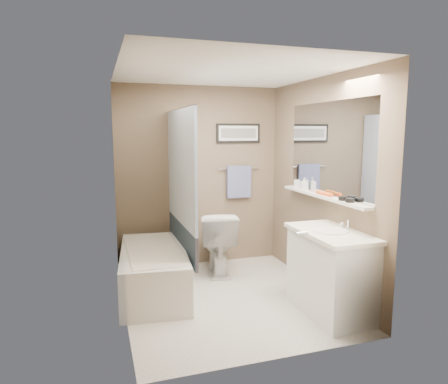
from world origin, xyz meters
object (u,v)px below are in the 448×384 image
object	(u,v)px
bathtub	(154,271)
vanity	(330,274)
candle_bowl_far	(343,198)
hair_brush_front	(326,194)
glass_jar	(297,184)
candle_bowl_near	(350,200)
soap_bottle	(304,184)
hair_brush_back	(323,193)
toilet	(218,242)

from	to	relation	value
bathtub	vanity	size ratio (longest dim) A/B	1.67
candle_bowl_far	hair_brush_front	distance (m)	0.31
bathtub	glass_jar	world-z (taller)	glass_jar
vanity	candle_bowl_far	bearing A→B (deg)	31.33
candle_bowl_near	hair_brush_front	distance (m)	0.43
hair_brush_front	soap_bottle	world-z (taller)	soap_bottle
vanity	bathtub	bearing A→B (deg)	146.10
vanity	hair_brush_back	size ratio (longest dim) A/B	4.09
toilet	candle_bowl_near	world-z (taller)	candle_bowl_near
vanity	hair_brush_front	xyz separation A→B (m)	(0.19, 0.43, 0.74)
toilet	candle_bowl_far	world-z (taller)	candle_bowl_far
candle_bowl_far	hair_brush_front	bearing A→B (deg)	90.00
candle_bowl_far	soap_bottle	bearing A→B (deg)	90.00
candle_bowl_near	hair_brush_front	xyz separation A→B (m)	(0.00, 0.43, 0.00)
candle_bowl_near	hair_brush_back	bearing A→B (deg)	90.00
bathtub	hair_brush_back	size ratio (longest dim) A/B	6.82
glass_jar	vanity	bearing A→B (deg)	-99.69
candle_bowl_near	glass_jar	size ratio (longest dim) A/B	0.90
candle_bowl_far	bathtub	bearing A→B (deg)	152.22
bathtub	candle_bowl_near	world-z (taller)	candle_bowl_near
candle_bowl_near	bathtub	bearing A→B (deg)	149.42
toilet	glass_jar	distance (m)	1.25
candle_bowl_far	hair_brush_back	world-z (taller)	hair_brush_back
toilet	bathtub	bearing A→B (deg)	37.22
candle_bowl_near	hair_brush_back	world-z (taller)	hair_brush_back
soap_bottle	hair_brush_front	bearing A→B (deg)	-90.00
candle_bowl_near	hair_brush_front	bearing A→B (deg)	90.00
candle_bowl_far	glass_jar	world-z (taller)	glass_jar
hair_brush_front	hair_brush_back	size ratio (longest dim) A/B	1.00
toilet	glass_jar	bearing A→B (deg)	167.93
toilet	soap_bottle	distance (m)	1.33
vanity	hair_brush_front	world-z (taller)	hair_brush_front
bathtub	soap_bottle	size ratio (longest dim) A/B	10.16
bathtub	hair_brush_back	bearing A→B (deg)	-11.96
bathtub	glass_jar	xyz separation A→B (m)	(1.79, 0.03, 0.92)
vanity	hair_brush_back	bearing A→B (deg)	68.65
bathtub	vanity	world-z (taller)	vanity
vanity	hair_brush_back	world-z (taller)	hair_brush_back
soap_bottle	glass_jar	bearing A→B (deg)	90.00
hair_brush_back	glass_jar	world-z (taller)	glass_jar
candle_bowl_far	soap_bottle	xyz separation A→B (m)	(0.00, 0.79, 0.05)
toilet	hair_brush_front	world-z (taller)	hair_brush_front
candle_bowl_near	toilet	bearing A→B (deg)	121.42
bathtub	hair_brush_front	distance (m)	2.09
candle_bowl_near	vanity	bearing A→B (deg)	-179.96
bathtub	soap_bottle	distance (m)	2.02
hair_brush_front	glass_jar	distance (m)	0.66
toilet	hair_brush_back	distance (m)	1.53
vanity	soap_bottle	distance (m)	1.21
vanity	soap_bottle	bearing A→B (deg)	77.92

